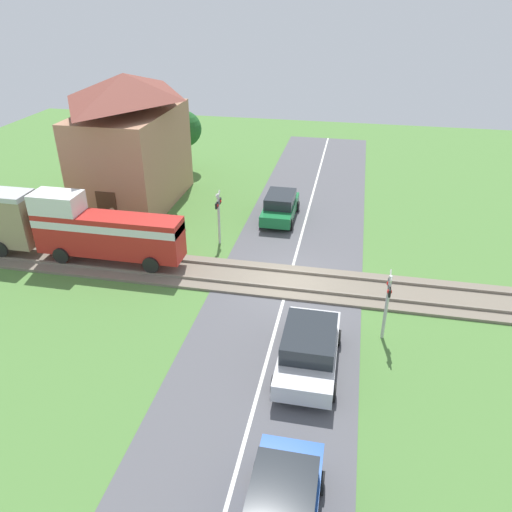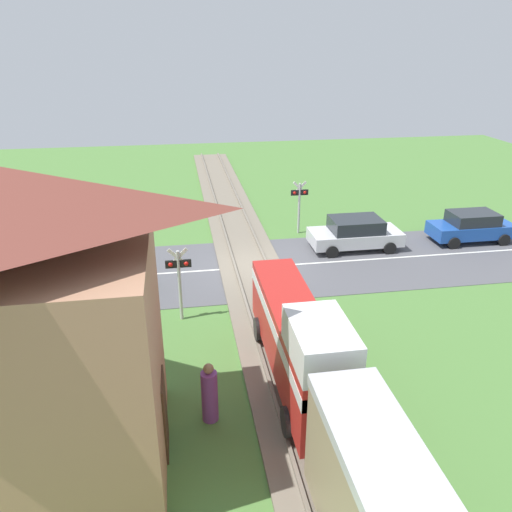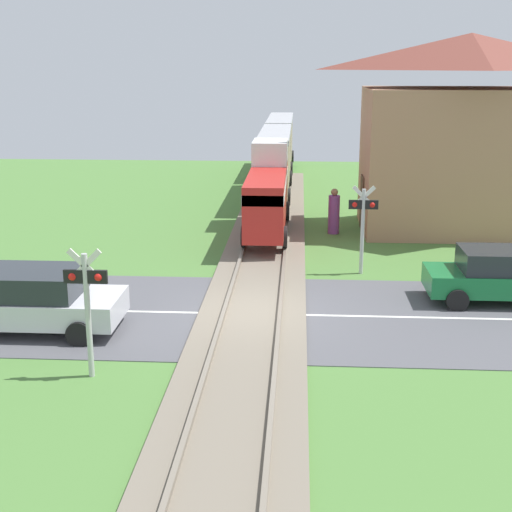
{
  "view_description": "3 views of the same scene",
  "coord_description": "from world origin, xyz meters",
  "views": [
    {
      "loc": [
        -18.7,
        -2.32,
        11.62
      ],
      "look_at": [
        0.0,
        1.46,
        1.2
      ],
      "focal_mm": 35.0,
      "sensor_mm": 36.0,
      "label": 1
    },
    {
      "loc": [
        3.01,
        19.96,
        9.28
      ],
      "look_at": [
        0.0,
        1.46,
        1.2
      ],
      "focal_mm": 35.0,
      "sensor_mm": 36.0,
      "label": 2
    },
    {
      "loc": [
        1.16,
        -17.59,
        6.41
      ],
      "look_at": [
        0.0,
        1.46,
        1.2
      ],
      "focal_mm": 50.0,
      "sensor_mm": 36.0,
      "label": 3
    }
  ],
  "objects": [
    {
      "name": "car_near_crossing",
      "position": [
        -5.31,
        -1.44,
        0.8
      ],
      "size": [
        4.36,
        2.06,
        1.55
      ],
      "color": "silver",
      "rests_on": "ground_plane"
    },
    {
      "name": "crossing_signal_west_approach",
      "position": [
        -3.14,
        -3.98,
        1.8
      ],
      "size": [
        0.9,
        0.18,
        2.79
      ],
      "color": "#B7B7B7",
      "rests_on": "ground_plane"
    },
    {
      "name": "car_behind_queue",
      "position": [
        -11.38,
        -1.44,
        0.79
      ],
      "size": [
        4.08,
        1.85,
        1.53
      ],
      "color": "#1E4CA8",
      "rests_on": "ground_plane"
    },
    {
      "name": "station_building",
      "position": [
        7.43,
        10.26,
        3.62
      ],
      "size": [
        8.13,
        4.96,
        7.45
      ],
      "color": "#AD7A5B",
      "rests_on": "ground_plane"
    },
    {
      "name": "road_surface",
      "position": [
        0.0,
        0.0,
        0.01
      ],
      "size": [
        48.0,
        6.4,
        0.02
      ],
      "color": "#515156",
      "rests_on": "ground_plane"
    },
    {
      "name": "pedestrian_by_station",
      "position": [
        2.52,
        9.38,
        0.8
      ],
      "size": [
        0.43,
        0.43,
        1.75
      ],
      "color": "#7F3D84",
      "rests_on": "ground_plane"
    },
    {
      "name": "tree_by_station",
      "position": [
        13.7,
        9.27,
        2.92
      ],
      "size": [
        2.42,
        2.42,
        4.15
      ],
      "color": "brown",
      "rests_on": "ground_plane"
    },
    {
      "name": "track_bed",
      "position": [
        0.0,
        0.0,
        0.07
      ],
      "size": [
        2.8,
        48.0,
        0.24
      ],
      "color": "#756B5B",
      "rests_on": "ground_plane"
    },
    {
      "name": "crossing_signal_east_approach",
      "position": [
        3.14,
        3.98,
        1.8
      ],
      "size": [
        0.9,
        0.18,
        2.79
      ],
      "color": "#B7B7B7",
      "rests_on": "ground_plane"
    },
    {
      "name": "ground_plane",
      "position": [
        0.0,
        0.0,
        0.0
      ],
      "size": [
        60.0,
        60.0,
        0.0
      ],
      "primitive_type": "plane",
      "color": "#4C7A38"
    },
    {
      "name": "car_far_side",
      "position": [
        6.69,
        1.44,
        0.78
      ],
      "size": [
        3.96,
        1.82,
        1.5
      ],
      "color": "#197038",
      "rests_on": "ground_plane"
    }
  ]
}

